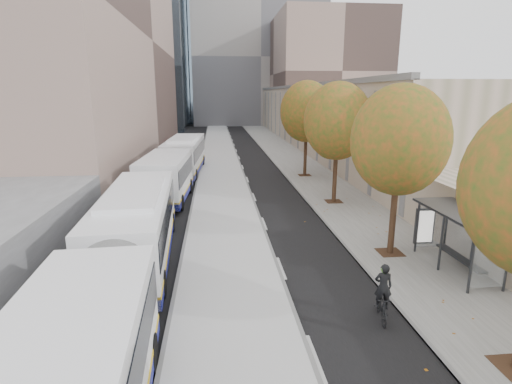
{
  "coord_description": "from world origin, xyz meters",
  "views": [
    {
      "loc": [
        -4.31,
        -3.5,
        7.23
      ],
      "look_at": [
        -2.38,
        15.47,
        2.5
      ],
      "focal_mm": 28.0,
      "sensor_mm": 36.0,
      "label": 1
    }
  ],
  "objects": [
    {
      "name": "bus_platform",
      "position": [
        -3.88,
        35.0,
        0.07
      ],
      "size": [
        4.25,
        150.0,
        0.15
      ],
      "primitive_type": "cube",
      "color": "silver",
      "rests_on": "ground"
    },
    {
      "name": "sidewalk",
      "position": [
        4.12,
        35.0,
        0.04
      ],
      "size": [
        4.75,
        150.0,
        0.08
      ],
      "primitive_type": "cube",
      "color": "gray",
      "rests_on": "ground"
    },
    {
      "name": "building_tan",
      "position": [
        15.5,
        64.0,
        4.0
      ],
      "size": [
        18.0,
        92.0,
        8.0
      ],
      "primitive_type": "cube",
      "color": "tan",
      "rests_on": "ground"
    },
    {
      "name": "building_midrise",
      "position": [
        -22.5,
        41.0,
        12.5
      ],
      "size": [
        24.0,
        46.0,
        25.0
      ],
      "primitive_type": "cube",
      "color": "gray",
      "rests_on": "ground"
    },
    {
      "name": "building_far_block",
      "position": [
        6.0,
        96.0,
        15.0
      ],
      "size": [
        30.0,
        18.0,
        30.0
      ],
      "primitive_type": "cube",
      "color": "gray",
      "rests_on": "ground"
    },
    {
      "name": "bus_shelter",
      "position": [
        5.69,
        10.96,
        2.19
      ],
      "size": [
        1.9,
        4.4,
        2.53
      ],
      "color": "#383A3F",
      "rests_on": "sidewalk"
    },
    {
      "name": "tree_c",
      "position": [
        3.6,
        13.0,
        5.25
      ],
      "size": [
        4.2,
        4.2,
        7.28
      ],
      "color": "#2D2212",
      "rests_on": "sidewalk"
    },
    {
      "name": "tree_d",
      "position": [
        3.6,
        22.0,
        5.47
      ],
      "size": [
        4.4,
        4.4,
        7.6
      ],
      "color": "#2D2212",
      "rests_on": "sidewalk"
    },
    {
      "name": "tree_e",
      "position": [
        3.6,
        31.0,
        5.69
      ],
      "size": [
        4.6,
        4.6,
        7.92
      ],
      "color": "#2D2212",
      "rests_on": "sidewalk"
    },
    {
      "name": "bus_near",
      "position": [
        -7.56,
        9.3,
        1.67
      ],
      "size": [
        3.66,
        18.51,
        3.07
      ],
      "rotation": [
        0.0,
        0.0,
        0.05
      ],
      "color": "white",
      "rests_on": "ground"
    },
    {
      "name": "bus_far",
      "position": [
        -7.38,
        29.22,
        1.73
      ],
      "size": [
        3.84,
        19.11,
        3.16
      ],
      "rotation": [
        0.0,
        0.0,
        -0.06
      ],
      "color": "white",
      "rests_on": "ground"
    },
    {
      "name": "cyclist",
      "position": [
        0.96,
        7.75,
        0.73
      ],
      "size": [
        0.73,
        1.59,
        1.97
      ],
      "rotation": [
        0.0,
        0.0,
        -0.2
      ],
      "color": "black",
      "rests_on": "ground"
    },
    {
      "name": "distant_car",
      "position": [
        -7.96,
        47.69,
        0.74
      ],
      "size": [
        1.87,
        4.37,
        1.47
      ],
      "primitive_type": "imported",
      "rotation": [
        0.0,
        0.0,
        0.03
      ],
      "color": "silver",
      "rests_on": "ground"
    }
  ]
}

